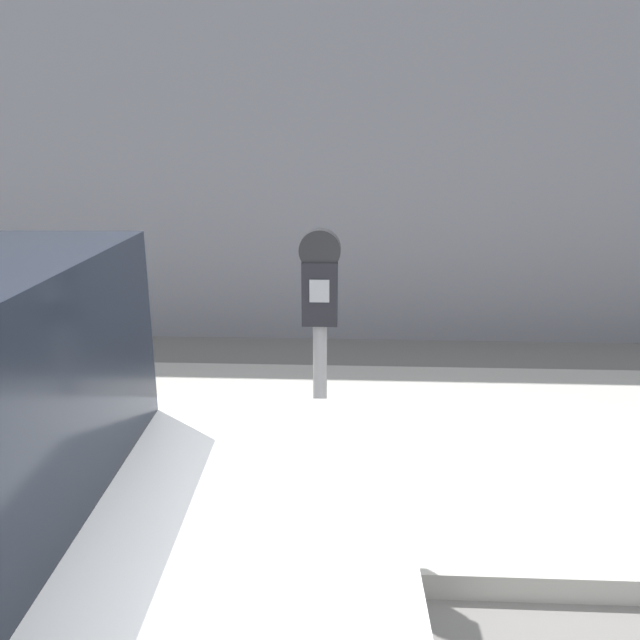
# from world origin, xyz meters

# --- Properties ---
(sidewalk) EXTENTS (24.00, 2.80, 0.14)m
(sidewalk) POSITION_xyz_m (0.00, 2.20, 0.07)
(sidewalk) COLOR #ADAAA3
(sidewalk) RESTS_ON ground_plane
(building_facade) EXTENTS (24.00, 0.30, 4.64)m
(building_facade) POSITION_xyz_m (0.00, 4.94, 2.32)
(building_facade) COLOR gray
(building_facade) RESTS_ON ground_plane
(parking_meter) EXTENTS (0.20, 0.12, 1.60)m
(parking_meter) POSITION_xyz_m (-0.35, 1.18, 1.22)
(parking_meter) COLOR gray
(parking_meter) RESTS_ON sidewalk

